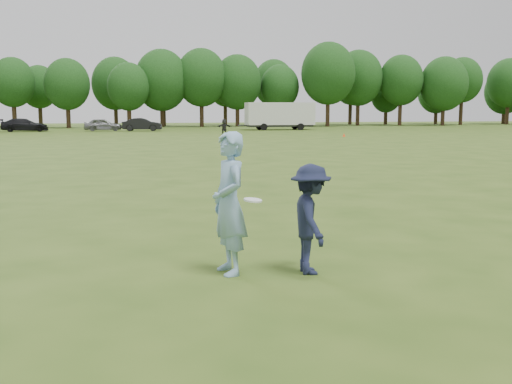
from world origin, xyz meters
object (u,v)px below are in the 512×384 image
field_cone (344,135)px  cargo_trailer (280,115)px  thrower (229,203)px  car_d (24,125)px  player_far_d (224,127)px  car_f (142,125)px  defender (311,219)px  car_e (103,125)px

field_cone → cargo_trailer: size_ratio=0.03×
thrower → car_d: size_ratio=0.43×
thrower → player_far_d: (7.51, 47.67, -0.31)m
thrower → player_far_d: bearing=160.1°
player_far_d → field_cone: 11.42m
player_far_d → cargo_trailer: (8.60, 12.45, 1.02)m
car_f → defender: bearing=-171.1°
thrower → defender: size_ratio=1.29×
field_cone → cargo_trailer: bearing=94.1°
car_d → car_f: (12.56, -0.67, 0.00)m
car_e → field_cone: size_ratio=13.82×
defender → field_cone: defender is taller
car_d → defender: bearing=-174.9°
thrower → player_far_d: size_ratio=1.41×
thrower → car_e: size_ratio=0.51×
player_far_d → car_d: player_far_d is taller
car_d → car_e: car_d is taller
car_f → thrower: bearing=-172.3°
car_e → cargo_trailer: bearing=-93.5°
car_e → car_f: car_f is taller
car_d → car_f: car_f is taller
cargo_trailer → field_cone: bearing=-85.9°
player_far_d → car_e: player_far_d is taller
car_d → car_e: size_ratio=1.19×
player_far_d → cargo_trailer: 15.17m
defender → field_cone: 45.25m
thrower → field_cone: bearing=146.6°
cargo_trailer → defender: bearing=-103.9°
defender → car_d: (-13.61, 60.69, -0.11)m
defender → car_d: size_ratio=0.34×
player_far_d → thrower: bearing=-105.2°
field_cone → car_e: bearing=139.4°
player_far_d → car_f: size_ratio=0.35×
defender → cargo_trailer: bearing=-9.7°
car_d → field_cone: (29.83, -18.44, -0.57)m
thrower → car_d: 61.72m
player_far_d → car_d: bearing=141.0°
thrower → cargo_trailer: bearing=154.1°
player_far_d → cargo_trailer: size_ratio=0.17×
car_d → thrower: bearing=-175.9°
player_far_d → car_d: 23.67m
cargo_trailer → thrower: bearing=-105.0°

